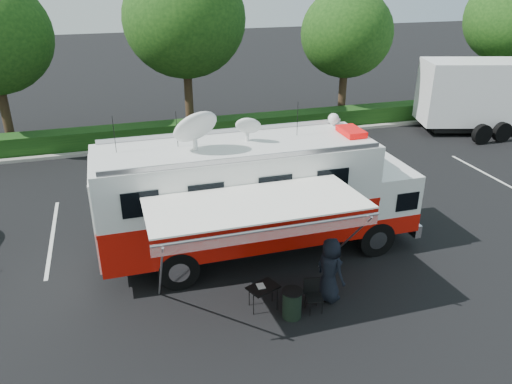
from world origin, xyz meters
TOP-DOWN VIEW (x-y plane):
  - ground_plane at (0.00, 0.00)m, footprint 120.00×120.00m
  - back_border at (1.14, 12.90)m, footprint 60.00×6.14m
  - stall_lines at (-0.50, 3.00)m, footprint 24.12×5.50m
  - command_truck at (-0.09, -0.00)m, footprint 9.81×2.70m
  - awning at (-0.96, -2.80)m, footprint 5.36×2.76m
  - person at (1.07, -2.89)m, footprint 0.91×1.07m
  - folding_table at (-0.78, -2.76)m, footprint 0.95×0.82m
  - folding_chair at (0.47, -3.18)m, footprint 0.51×0.53m
  - trash_bin at (-0.17, -3.33)m, footprint 0.54×0.54m

SIDE VIEW (x-z plane):
  - ground_plane at x=0.00m, z-range 0.00..0.00m
  - person at x=1.07m, z-range -0.93..0.93m
  - stall_lines at x=-0.50m, z-range 0.00..0.01m
  - trash_bin at x=-0.17m, z-range 0.00..0.82m
  - folding_chair at x=0.47m, z-range 0.08..0.99m
  - folding_table at x=-0.78m, z-range 0.29..0.97m
  - command_truck at x=-0.09m, z-range -0.34..4.37m
  - awning at x=-0.96m, z-range 1.42..4.65m
  - back_border at x=1.14m, z-range 0.57..9.44m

